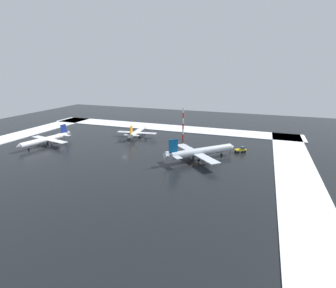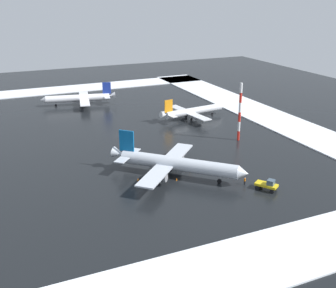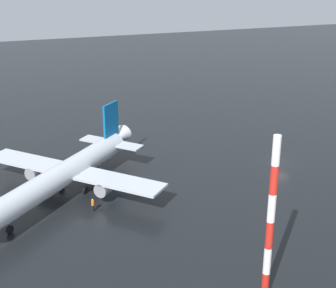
% 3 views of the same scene
% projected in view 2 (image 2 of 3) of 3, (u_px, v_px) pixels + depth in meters
% --- Properties ---
extents(ground_plane, '(240.00, 240.00, 0.00)m').
position_uv_depth(ground_plane, '(123.00, 135.00, 122.81)').
color(ground_plane, black).
extents(snow_bank_far, '(152.00, 16.00, 0.30)m').
position_uv_depth(snow_bank_far, '(265.00, 115.00, 141.79)').
color(snow_bank_far, white).
rests_on(snow_bank_far, ground_plane).
extents(snow_bank_left, '(14.00, 116.00, 0.30)m').
position_uv_depth(snow_bank_left, '(259.00, 260.00, 65.18)').
color(snow_bank_left, white).
rests_on(snow_bank_left, ground_plane).
extents(snow_bank_right, '(14.00, 116.00, 0.30)m').
position_uv_depth(snow_bank_right, '(74.00, 89.00, 180.33)').
color(snow_bank_right, white).
rests_on(snow_bank_right, ground_plane).
extents(airplane_foreground_jet, '(25.00, 25.45, 9.57)m').
position_uv_depth(airplane_foreground_jet, '(175.00, 163.00, 94.09)').
color(airplane_foreground_jet, silver).
rests_on(airplane_foreground_jet, ground_plane).
extents(airplane_parked_portside, '(21.02, 25.23, 7.49)m').
position_uv_depth(airplane_parked_portside, '(193.00, 111.00, 137.62)').
color(airplane_parked_portside, silver).
rests_on(airplane_parked_portside, ground_plane).
extents(airplane_far_rear, '(22.60, 27.01, 8.07)m').
position_uv_depth(airplane_far_rear, '(80.00, 98.00, 153.85)').
color(airplane_far_rear, white).
rests_on(airplane_far_rear, ground_plane).
extents(pushback_tug, '(5.05, 4.36, 2.50)m').
position_uv_depth(pushback_tug, '(268.00, 185.00, 88.19)').
color(pushback_tug, gold).
rests_on(pushback_tug, ground_plane).
extents(ground_crew_near_tug, '(0.36, 0.36, 1.71)m').
position_uv_depth(ground_crew_near_tug, '(190.00, 164.00, 99.25)').
color(ground_crew_near_tug, black).
rests_on(ground_crew_near_tug, ground_plane).
extents(ground_crew_by_nose_gear, '(0.36, 0.36, 1.71)m').
position_uv_depth(ground_crew_by_nose_gear, '(245.00, 181.00, 90.76)').
color(ground_crew_by_nose_gear, black).
rests_on(ground_crew_by_nose_gear, ground_plane).
extents(antenna_mast, '(0.70, 0.70, 16.29)m').
position_uv_depth(antenna_mast, '(240.00, 112.00, 115.62)').
color(antenna_mast, red).
rests_on(antenna_mast, ground_plane).
extents(traffic_cone_near_nose, '(0.36, 0.36, 0.55)m').
position_uv_depth(traffic_cone_near_nose, '(177.00, 179.00, 93.12)').
color(traffic_cone_near_nose, orange).
rests_on(traffic_cone_near_nose, ground_plane).
extents(traffic_cone_mid_line, '(0.36, 0.36, 0.55)m').
position_uv_depth(traffic_cone_mid_line, '(144.00, 178.00, 93.61)').
color(traffic_cone_mid_line, orange).
rests_on(traffic_cone_mid_line, ground_plane).
extents(traffic_cone_wingtip_side, '(0.36, 0.36, 0.55)m').
position_uv_depth(traffic_cone_wingtip_side, '(138.00, 179.00, 93.04)').
color(traffic_cone_wingtip_side, orange).
rests_on(traffic_cone_wingtip_side, ground_plane).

